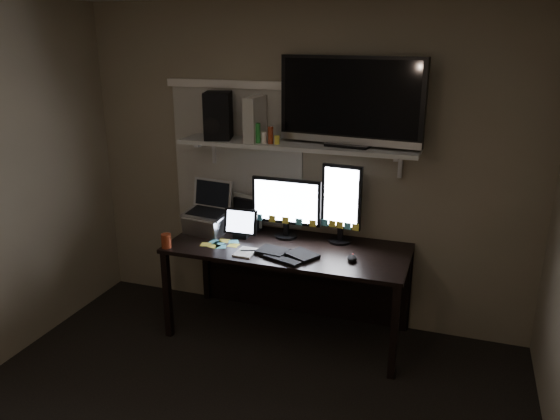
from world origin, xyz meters
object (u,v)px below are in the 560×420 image
at_px(game_console, 255,119).
at_px(tablet, 241,223).
at_px(cup, 166,241).
at_px(monitor_portrait, 341,204).
at_px(desk, 293,262).
at_px(tv, 351,102).
at_px(monitor_landscape, 286,208).
at_px(mouse, 352,258).
at_px(keyboard, 287,253).
at_px(speaker, 218,116).
at_px(laptop, 206,208).

bearing_deg(game_console, tablet, -121.88).
bearing_deg(cup, monitor_portrait, 23.91).
xyz_separation_m(desk, monitor_portrait, (0.35, 0.10, 0.48)).
distance_m(monitor_portrait, tv, 0.76).
xyz_separation_m(monitor_landscape, cup, (-0.78, -0.50, -0.19)).
height_order(desk, tablet, tablet).
relative_size(mouse, tablet, 0.39).
bearing_deg(desk, tv, 13.57).
bearing_deg(keyboard, cup, -150.63).
relative_size(monitor_portrait, tv, 0.58).
bearing_deg(cup, monitor_landscape, 32.76).
height_order(cup, tv, tv).
bearing_deg(monitor_landscape, mouse, -26.04).
bearing_deg(desk, keyboard, -80.66).
bearing_deg(tv, monitor_landscape, -169.60).
xyz_separation_m(tv, speaker, (-1.01, -0.04, -0.14)).
relative_size(mouse, cup, 0.98).
bearing_deg(mouse, monitor_landscape, 139.03).
bearing_deg(game_console, laptop, -164.71).
bearing_deg(tv, laptop, -166.70).
bearing_deg(desk, game_console, 167.50).
distance_m(monitor_portrait, tablet, 0.79).
relative_size(monitor_landscape, monitor_portrait, 0.90).
distance_m(monitor_portrait, speaker, 1.15).
xyz_separation_m(mouse, game_console, (-0.84, 0.30, 0.90)).
bearing_deg(speaker, mouse, -29.96).
xyz_separation_m(tablet, tv, (0.80, 0.15, 0.95)).
relative_size(cup, speaker, 0.30).
bearing_deg(keyboard, mouse, 26.12).
bearing_deg(tv, desk, -159.52).
height_order(monitor_landscape, cup, monitor_landscape).
bearing_deg(monitor_portrait, laptop, -166.55).
distance_m(keyboard, speaker, 1.18).
bearing_deg(monitor_landscape, cup, -146.39).
xyz_separation_m(monitor_portrait, keyboard, (-0.30, -0.38, -0.29)).
distance_m(laptop, cup, 0.45).
relative_size(desk, monitor_landscape, 3.26).
height_order(monitor_landscape, laptop, monitor_landscape).
relative_size(laptop, tv, 0.38).
xyz_separation_m(keyboard, speaker, (-0.67, 0.34, 0.91)).
height_order(desk, game_console, game_console).
bearing_deg(keyboard, tv, 67.42).
bearing_deg(game_console, mouse, -19.40).
xyz_separation_m(mouse, laptop, (-1.22, 0.20, 0.18)).
height_order(monitor_portrait, laptop, monitor_portrait).
distance_m(desk, tablet, 0.50).
distance_m(monitor_landscape, speaker, 0.88).
height_order(tablet, speaker, speaker).
bearing_deg(monitor_landscape, game_console, 179.34).
bearing_deg(tablet, tv, 9.79).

